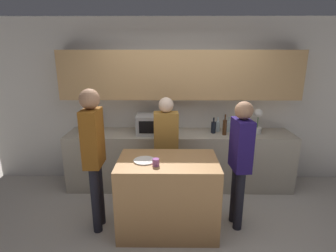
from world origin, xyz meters
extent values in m
plane|color=beige|center=(0.00, 0.00, 0.00)|extent=(14.00, 14.00, 0.00)
cube|color=silver|center=(0.00, 1.74, 1.35)|extent=(6.40, 0.08, 2.70)
cube|color=tan|center=(0.00, 1.54, 1.83)|extent=(3.74, 0.32, 0.75)
cube|color=#B7AD99|center=(0.00, 1.39, 0.46)|extent=(3.60, 0.62, 0.92)
cube|color=#B27F4C|center=(-0.18, 0.27, 0.47)|extent=(1.19, 0.73, 0.93)
cube|color=#B7BABC|center=(-0.42, 1.38, 1.07)|extent=(0.52, 0.38, 0.30)
cube|color=black|center=(-0.47, 1.19, 1.07)|extent=(0.31, 0.01, 0.19)
cube|color=silver|center=(-1.38, 1.38, 1.01)|extent=(0.26, 0.16, 0.18)
cube|color=black|center=(-1.43, 1.38, 1.10)|extent=(0.02, 0.11, 0.01)
cube|color=black|center=(-1.33, 1.38, 1.10)|extent=(0.02, 0.11, 0.01)
cylinder|color=silver|center=(1.22, 1.38, 0.97)|extent=(0.14, 0.14, 0.10)
cylinder|color=#38662D|center=(1.22, 1.38, 1.11)|extent=(0.01, 0.01, 0.18)
sphere|color=silver|center=(1.22, 1.38, 1.25)|extent=(0.13, 0.13, 0.13)
cylinder|color=black|center=(0.53, 1.40, 1.01)|extent=(0.08, 0.08, 0.18)
cylinder|color=black|center=(0.53, 1.40, 1.14)|extent=(0.03, 0.03, 0.07)
cylinder|color=silver|center=(0.62, 1.50, 1.00)|extent=(0.07, 0.07, 0.17)
cylinder|color=silver|center=(0.62, 1.50, 1.12)|extent=(0.02, 0.02, 0.06)
cylinder|color=#472814|center=(0.69, 1.30, 1.04)|extent=(0.06, 0.06, 0.24)
cylinder|color=#472814|center=(0.69, 1.30, 1.20)|extent=(0.02, 0.02, 0.09)
cylinder|color=silver|center=(0.80, 1.47, 1.01)|extent=(0.09, 0.09, 0.18)
cylinder|color=silver|center=(0.80, 1.47, 1.13)|extent=(0.03, 0.03, 0.07)
cylinder|color=#472814|center=(0.88, 1.37, 1.03)|extent=(0.07, 0.07, 0.22)
cylinder|color=#472814|center=(0.88, 1.37, 1.18)|extent=(0.03, 0.03, 0.08)
cylinder|color=white|center=(-0.46, 0.23, 0.94)|extent=(0.26, 0.26, 0.01)
cylinder|color=#9B549C|center=(-0.32, 0.10, 0.97)|extent=(0.08, 0.08, 0.09)
cylinder|color=black|center=(-0.13, 0.90, 0.38)|extent=(0.11, 0.11, 0.77)
cylinder|color=black|center=(-0.29, 0.89, 0.38)|extent=(0.11, 0.11, 0.77)
cube|color=#AC7C34|center=(-0.21, 0.89, 1.07)|extent=(0.35, 0.21, 0.61)
sphere|color=beige|center=(-0.21, 0.89, 1.47)|extent=(0.21, 0.21, 0.21)
cylinder|color=black|center=(-1.06, 0.36, 0.43)|extent=(0.11, 0.11, 0.86)
cylinder|color=black|center=(-1.06, 0.20, 0.43)|extent=(0.11, 0.11, 0.86)
cube|color=brown|center=(-1.06, 0.28, 1.20)|extent=(0.19, 0.34, 0.68)
sphere|color=#9E7051|center=(-1.06, 0.28, 1.66)|extent=(0.23, 0.23, 0.23)
cylinder|color=black|center=(0.70, 0.26, 0.39)|extent=(0.11, 0.11, 0.79)
cylinder|color=black|center=(0.69, 0.42, 0.39)|extent=(0.11, 0.11, 0.79)
cube|color=#221559|center=(0.69, 0.34, 1.10)|extent=(0.22, 0.35, 0.62)
sphere|color=#9E7051|center=(0.69, 0.34, 1.52)|extent=(0.21, 0.21, 0.21)
camera|label=1|loc=(-0.15, -2.61, 2.17)|focal=28.00mm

